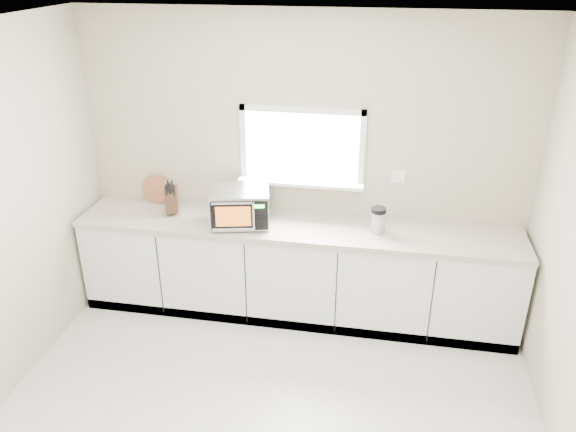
# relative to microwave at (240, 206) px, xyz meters

# --- Properties ---
(back_wall) EXTENTS (4.00, 0.17, 2.70)m
(back_wall) POSITION_rel_microwave_xyz_m (0.49, 0.37, 0.27)
(back_wall) COLOR #BDB196
(back_wall) RESTS_ON ground
(cabinets) EXTENTS (3.92, 0.60, 0.88)m
(cabinets) POSITION_rel_microwave_xyz_m (0.49, 0.08, -0.65)
(cabinets) COLOR silver
(cabinets) RESTS_ON ground
(countertop) EXTENTS (3.92, 0.64, 0.04)m
(countertop) POSITION_rel_microwave_xyz_m (0.49, 0.07, -0.19)
(countertop) COLOR #BCA99B
(countertop) RESTS_ON cabinets
(microwave) EXTENTS (0.57, 0.49, 0.32)m
(microwave) POSITION_rel_microwave_xyz_m (0.00, 0.00, 0.00)
(microwave) COLOR black
(microwave) RESTS_ON countertop
(knife_block) EXTENTS (0.18, 0.25, 0.33)m
(knife_block) POSITION_rel_microwave_xyz_m (-0.67, 0.11, -0.03)
(knife_block) COLOR #442818
(knife_block) RESTS_ON countertop
(cutting_board) EXTENTS (0.27, 0.07, 0.27)m
(cutting_board) POSITION_rel_microwave_xyz_m (-0.90, 0.32, -0.03)
(cutting_board) COLOR #9D5E3D
(cutting_board) RESTS_ON countertop
(coffee_grinder) EXTENTS (0.15, 0.15, 0.23)m
(coffee_grinder) POSITION_rel_microwave_xyz_m (1.19, 0.06, -0.06)
(coffee_grinder) COLOR #ABAEB3
(coffee_grinder) RESTS_ON countertop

